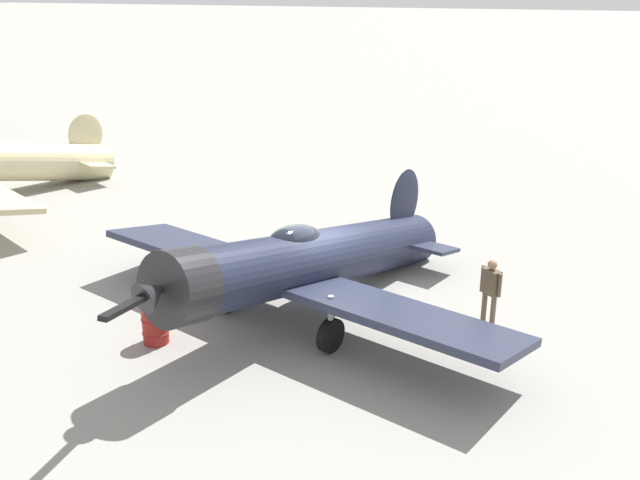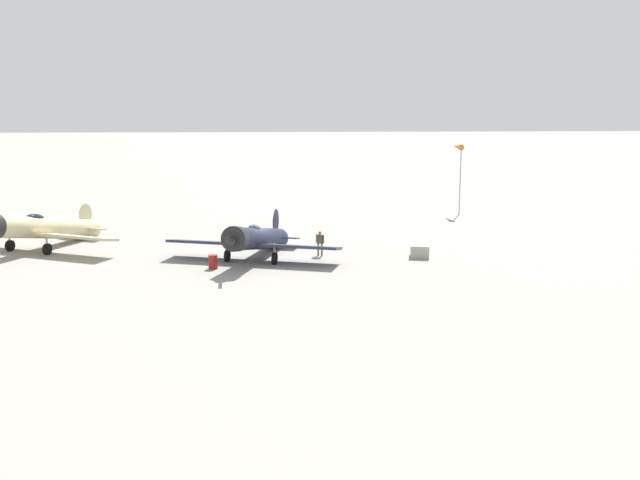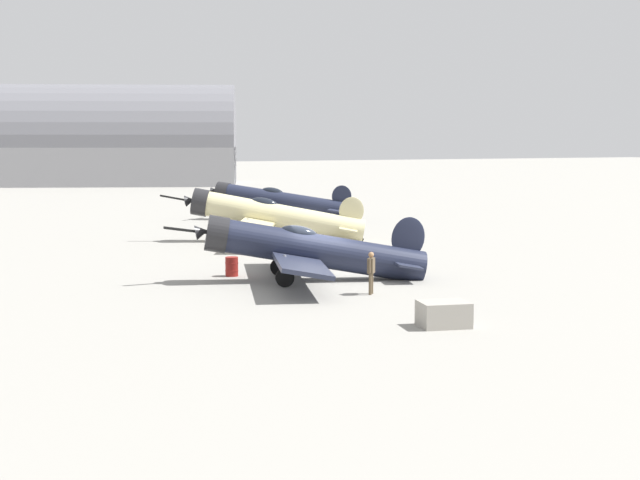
{
  "view_description": "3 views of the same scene",
  "coord_description": "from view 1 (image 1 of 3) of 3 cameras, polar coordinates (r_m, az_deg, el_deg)",
  "views": [
    {
      "loc": [
        -15.21,
        -5.86,
        7.83
      ],
      "look_at": [
        0.0,
        0.0,
        1.8
      ],
      "focal_mm": 39.55,
      "sensor_mm": 36.0,
      "label": 1
    },
    {
      "loc": [
        -49.21,
        -1.23,
        10.49
      ],
      "look_at": [
        0.4,
        -4.16,
        1.1
      ],
      "focal_mm": 41.7,
      "sensor_mm": 36.0,
      "label": 2
    },
    {
      "loc": [
        -16.52,
        -37.21,
        6.27
      ],
      "look_at": [
        0.0,
        0.0,
        1.8
      ],
      "focal_mm": 52.38,
      "sensor_mm": 36.0,
      "label": 3
    }
  ],
  "objects": [
    {
      "name": "airplane_foreground",
      "position": [
        17.15,
        -1.08,
        -1.82
      ],
      "size": [
        11.39,
        11.68,
        3.18
      ],
      "rotation": [
        0.0,
        0.0,
        2.84
      ],
      "color": "#1E2338",
      "rests_on": "ground_plane"
    },
    {
      "name": "ground_crew_mechanic",
      "position": [
        17.1,
        13.63,
        -3.7
      ],
      "size": [
        0.48,
        0.54,
        1.72
      ],
      "rotation": [
        0.0,
        0.0,
        5.6
      ],
      "color": "brown",
      "rests_on": "ground_plane"
    },
    {
      "name": "ground_plane",
      "position": [
        18.08,
        0.0,
        -5.36
      ],
      "size": [
        400.0,
        400.0,
        0.0
      ],
      "primitive_type": "plane",
      "color": "gray"
    },
    {
      "name": "fuel_drum",
      "position": [
        16.6,
        -13.2,
        -6.72
      ],
      "size": [
        0.62,
        0.62,
        0.88
      ],
      "color": "maroon",
      "rests_on": "ground_plane"
    }
  ]
}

